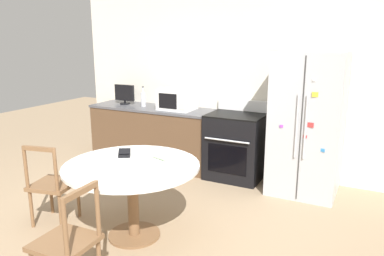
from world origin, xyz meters
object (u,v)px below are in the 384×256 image
(microwave, at_px, (177,99))
(countertop_tv, at_px, (125,94))
(wallet, at_px, (124,154))
(candle_glass, at_px, (122,171))
(dining_chair_left, at_px, (52,185))
(dining_chair_near, at_px, (68,243))
(oven_range, at_px, (236,146))
(counter_bottle, at_px, (143,99))
(refrigerator, at_px, (307,124))

(microwave, xyz_separation_m, countertop_tv, (-0.99, 0.04, 0.01))
(wallet, bearing_deg, candle_glass, -55.57)
(dining_chair_left, xyz_separation_m, dining_chair_near, (1.00, -0.78, 0.00))
(microwave, relative_size, candle_glass, 5.57)
(candle_glass, bearing_deg, microwave, 107.30)
(oven_range, relative_size, counter_bottle, 3.46)
(oven_range, height_order, dining_chair_near, oven_range)
(dining_chair_left, relative_size, candle_glass, 9.85)
(refrigerator, height_order, wallet, refrigerator)
(countertop_tv, bearing_deg, wallet, -53.40)
(dining_chair_near, bearing_deg, wallet, 12.76)
(microwave, height_order, counter_bottle, counter_bottle)
(dining_chair_left, bearing_deg, countertop_tv, 94.69)
(oven_range, bearing_deg, dining_chair_near, -94.89)
(refrigerator, distance_m, dining_chair_left, 3.08)
(counter_bottle, xyz_separation_m, wallet, (1.01, -1.84, -0.23))
(candle_glass, bearing_deg, countertop_tv, 126.19)
(oven_range, relative_size, dining_chair_left, 1.20)
(countertop_tv, bearing_deg, oven_range, -1.68)
(refrigerator, xyz_separation_m, dining_chair_left, (-2.21, -2.10, -0.46))
(wallet, bearing_deg, countertop_tv, 126.60)
(refrigerator, xyz_separation_m, oven_range, (-0.96, 0.06, -0.43))
(oven_range, distance_m, countertop_tv, 2.03)
(refrigerator, distance_m, countertop_tv, 2.91)
(refrigerator, relative_size, dining_chair_left, 1.99)
(oven_range, bearing_deg, microwave, 178.94)
(candle_glass, height_order, wallet, candle_glass)
(refrigerator, xyz_separation_m, dining_chair_near, (-1.21, -2.88, -0.46))
(dining_chair_near, distance_m, candle_glass, 0.76)
(microwave, bearing_deg, refrigerator, -2.43)
(oven_range, distance_m, microwave, 1.12)
(oven_range, height_order, counter_bottle, counter_bottle)
(counter_bottle, bearing_deg, candle_glass, -60.12)
(oven_range, xyz_separation_m, wallet, (-0.54, -1.83, 0.32))
(oven_range, distance_m, candle_glass, 2.31)
(oven_range, height_order, candle_glass, oven_range)
(candle_glass, bearing_deg, counter_bottle, 119.88)
(dining_chair_near, bearing_deg, countertop_tv, 27.63)
(wallet, bearing_deg, oven_range, 73.58)
(countertop_tv, relative_size, counter_bottle, 1.12)
(countertop_tv, height_order, candle_glass, countertop_tv)
(countertop_tv, relative_size, dining_chair_left, 0.39)
(refrigerator, height_order, oven_range, refrigerator)
(refrigerator, distance_m, dining_chair_near, 3.16)
(counter_bottle, distance_m, dining_chair_near, 3.28)
(refrigerator, relative_size, counter_bottle, 5.74)
(counter_bottle, bearing_deg, wallet, -61.28)
(refrigerator, bearing_deg, microwave, 177.57)
(oven_range, xyz_separation_m, dining_chair_left, (-1.25, -2.17, -0.03))
(wallet, bearing_deg, microwave, 102.50)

